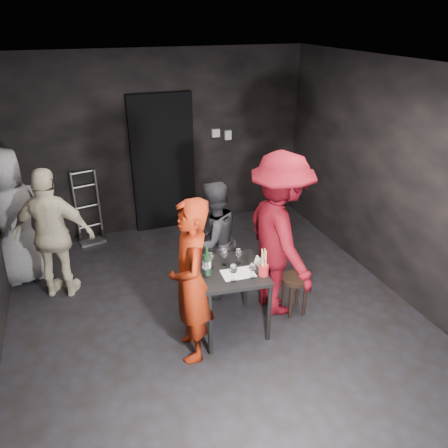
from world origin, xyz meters
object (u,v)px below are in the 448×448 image
object	(u,v)px
hand_truck	(91,228)
wine_bottle	(207,264)
server_red	(191,273)
woman_black	(213,243)
stool	(295,285)
bystander_grey	(11,208)
tasting_table	(229,277)
bystander_cream	(53,230)
breadstick_cup	(264,263)
man_maroon	(281,216)

from	to	relation	value
hand_truck	wine_bottle	size ratio (longest dim) A/B	3.39
server_red	hand_truck	bearing A→B (deg)	-156.18
server_red	woman_black	size ratio (longest dim) A/B	1.34
stool	bystander_grey	xyz separation A→B (m)	(-2.94, 1.79, 0.64)
bystander_grey	wine_bottle	bearing A→B (deg)	125.79
hand_truck	tasting_table	size ratio (longest dim) A/B	1.46
stool	bystander_cream	world-z (taller)	bystander_cream
bystander_cream	server_red	bearing A→B (deg)	149.68
hand_truck	breadstick_cup	world-z (taller)	hand_truck
server_red	bystander_grey	bearing A→B (deg)	-132.26
man_maroon	wine_bottle	xyz separation A→B (m)	(-0.89, -0.18, -0.30)
server_red	stool	bearing A→B (deg)	108.78
bystander_grey	breadstick_cup	xyz separation A→B (m)	(2.43, -2.02, -0.12)
wine_bottle	breadstick_cup	distance (m)	0.57
stool	woman_black	bearing A→B (deg)	137.93
bystander_grey	tasting_table	bearing A→B (deg)	129.56
tasting_table	man_maroon	distance (m)	0.85
hand_truck	bystander_cream	bearing A→B (deg)	-120.64
wine_bottle	breadstick_cup	world-z (taller)	wine_bottle
hand_truck	bystander_grey	size ratio (longest dim) A/B	0.54
hand_truck	wine_bottle	world-z (taller)	hand_truck
server_red	woman_black	bearing A→B (deg)	158.80
man_maroon	breadstick_cup	distance (m)	0.59
server_red	bystander_grey	size ratio (longest dim) A/B	0.94
woman_black	breadstick_cup	size ratio (longest dim) A/B	4.50
woman_black	bystander_grey	size ratio (longest dim) A/B	0.70
stool	wine_bottle	world-z (taller)	wine_bottle
woman_black	bystander_grey	bearing A→B (deg)	-50.22
stool	wine_bottle	bearing A→B (deg)	-178.39
stool	bystander_grey	distance (m)	3.50
breadstick_cup	tasting_table	bearing A→B (deg)	143.27
server_red	man_maroon	bearing A→B (deg)	117.59
server_red	wine_bottle	bearing A→B (deg)	140.99
breadstick_cup	woman_black	bearing A→B (deg)	104.94
hand_truck	stool	distance (m)	3.32
tasting_table	bystander_grey	size ratio (longest dim) A/B	0.37
server_red	wine_bottle	xyz separation A→B (m)	(0.22, 0.21, -0.07)
man_maroon	bystander_cream	world-z (taller)	man_maroon
woman_black	man_maroon	distance (m)	0.93
hand_truck	tasting_table	xyz separation A→B (m)	(1.26, -2.61, 0.45)
tasting_table	stool	size ratio (longest dim) A/B	1.60
bystander_cream	bystander_grey	xyz separation A→B (m)	(-0.45, 0.50, 0.14)
stool	man_maroon	world-z (taller)	man_maroon
tasting_table	man_maroon	size ratio (longest dim) A/B	0.32
wine_bottle	man_maroon	bearing A→B (deg)	11.73
wine_bottle	breadstick_cup	bearing A→B (deg)	-20.05
hand_truck	tasting_table	distance (m)	2.93
woman_black	hand_truck	bearing A→B (deg)	-79.00
tasting_table	wine_bottle	size ratio (longest dim) A/B	2.32
wine_bottle	breadstick_cup	xyz separation A→B (m)	(0.53, -0.19, 0.02)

